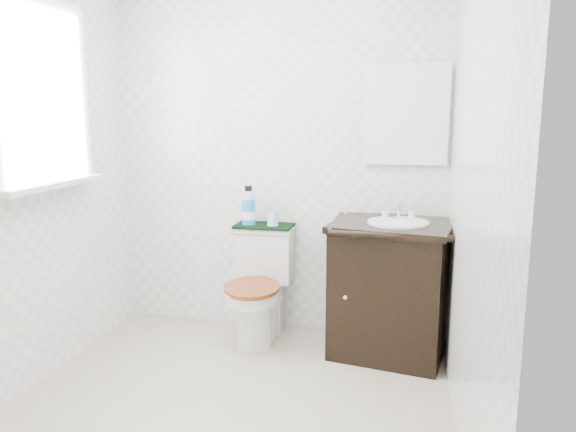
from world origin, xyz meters
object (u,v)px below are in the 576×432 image
at_px(vanity, 391,285).
at_px(cup, 273,219).
at_px(mouthwash_bottle, 249,207).
at_px(toilet, 260,290).
at_px(trash_bin, 264,316).

bearing_deg(vanity, cup, 168.36).
distance_m(mouthwash_bottle, cup, 0.18).
height_order(toilet, trash_bin, toilet).
xyz_separation_m(vanity, cup, (-0.78, 0.16, 0.35)).
bearing_deg(mouthwash_bottle, trash_bin, -38.72).
xyz_separation_m(toilet, cup, (0.07, 0.09, 0.46)).
height_order(vanity, mouthwash_bottle, mouthwash_bottle).
relative_size(trash_bin, cup, 3.04).
bearing_deg(vanity, toilet, 175.33).
distance_m(vanity, mouthwash_bottle, 1.05).
height_order(trash_bin, mouthwash_bottle, mouthwash_bottle).
distance_m(toilet, vanity, 0.85).
xyz_separation_m(mouthwash_bottle, cup, (0.17, -0.01, -0.07)).
relative_size(toilet, trash_bin, 2.59).
bearing_deg(cup, vanity, -11.64).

